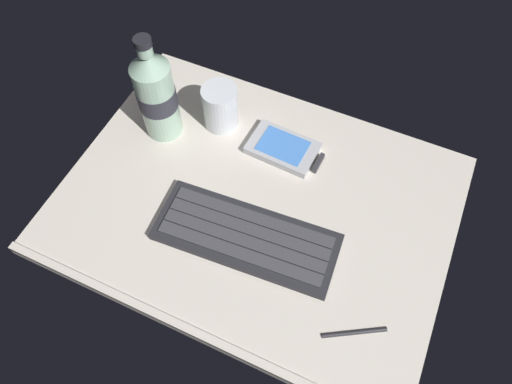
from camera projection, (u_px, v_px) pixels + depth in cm
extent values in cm
cube|color=beige|center=(256.00, 204.00, 79.46)|extent=(64.00, 48.00, 2.00)
cube|color=beige|center=(189.00, 329.00, 67.32)|extent=(64.00, 1.20, 0.80)
cube|color=#232328|center=(247.00, 237.00, 74.44)|extent=(29.67, 12.92, 1.40)
cube|color=#3D3D42|center=(254.00, 217.00, 75.30)|extent=(26.75, 3.79, 0.30)
cube|color=#3D3D42|center=(249.00, 229.00, 74.24)|extent=(26.75, 3.79, 0.30)
cube|color=#3D3D42|center=(244.00, 241.00, 73.19)|extent=(26.75, 3.79, 0.30)
cube|color=#3D3D42|center=(239.00, 253.00, 72.13)|extent=(26.75, 3.79, 0.30)
cube|color=#B7BABF|center=(285.00, 149.00, 83.27)|extent=(12.42, 8.27, 1.40)
cube|color=#4C8CEA|center=(286.00, 146.00, 82.63)|extent=(8.73, 6.40, 0.10)
cube|color=#333338|center=(318.00, 163.00, 81.75)|extent=(1.02, 3.84, 1.12)
cylinder|color=silver|center=(221.00, 107.00, 83.65)|extent=(6.40, 6.40, 8.50)
cylinder|color=red|center=(221.00, 111.00, 84.50)|extent=(5.50, 5.50, 6.12)
cylinder|color=#9EC1A8|center=(158.00, 100.00, 80.14)|extent=(6.60, 6.60, 15.00)
cone|color=#9EC1A8|center=(148.00, 61.00, 72.50)|extent=(6.60, 6.60, 2.80)
cylinder|color=#9EC1A8|center=(145.00, 50.00, 70.53)|extent=(2.51, 2.51, 1.80)
cylinder|color=black|center=(142.00, 42.00, 69.24)|extent=(2.77, 2.77, 1.20)
cylinder|color=#2D2D38|center=(157.00, 97.00, 79.50)|extent=(6.73, 6.73, 3.80)
cylinder|color=#26262B|center=(355.00, 332.00, 67.15)|extent=(8.56, 5.40, 0.70)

